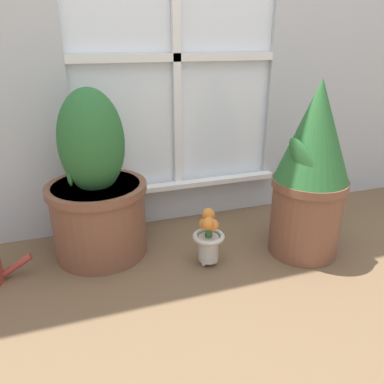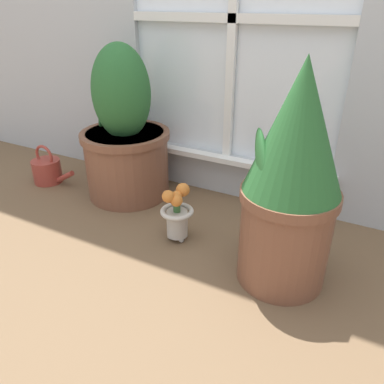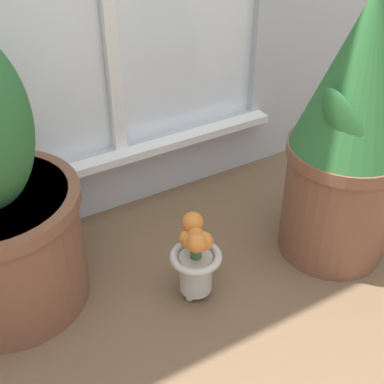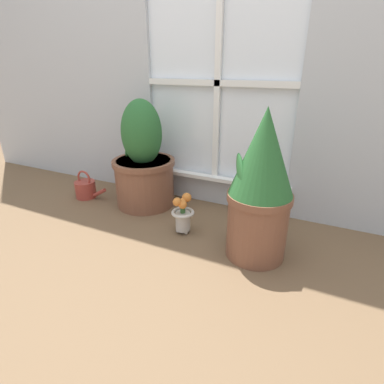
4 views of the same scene
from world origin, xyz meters
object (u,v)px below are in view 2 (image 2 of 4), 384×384
Objects in this scene: flower_vase at (177,211)px; watering_can at (47,170)px; potted_plant_right at (291,181)px; potted_plant_left at (125,138)px.

flower_vase is 0.91× the size of watering_can.
potted_plant_right is 1.32m from watering_can.
potted_plant_right is (0.82, -0.27, 0.08)m from potted_plant_left.
watering_can is (-0.45, -0.09, -0.22)m from potted_plant_left.
watering_can is (-1.27, 0.18, -0.30)m from potted_plant_right.
potted_plant_left is at bearing 161.99° from potted_plant_right.
potted_plant_left is 2.99× the size of flower_vase.
potted_plant_right reaches higher than watering_can.
flower_vase reaches higher than watering_can.
potted_plant_left is 2.73× the size of watering_can.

